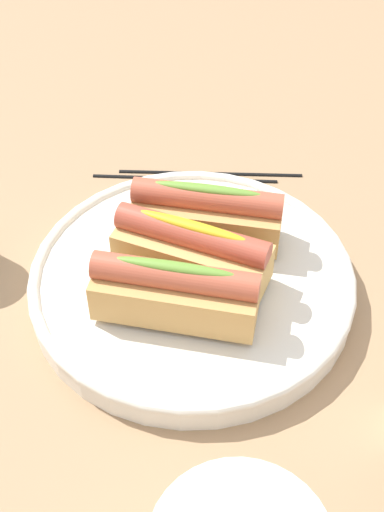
{
  "coord_description": "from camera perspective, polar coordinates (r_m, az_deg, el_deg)",
  "views": [
    {
      "loc": [
        -0.04,
        0.49,
        0.53
      ],
      "look_at": [
        -0.01,
        0.01,
        0.05
      ],
      "focal_mm": 49.44,
      "sensor_mm": 36.0,
      "label": 1
    }
  ],
  "objects": [
    {
      "name": "chopstick_near",
      "position": [
        0.84,
        -0.59,
        6.36
      ],
      "size": [
        0.22,
        0.01,
        0.01
      ],
      "primitive_type": "cylinder",
      "rotation": [
        0.0,
        1.57,
        0.01
      ],
      "color": "black",
      "rests_on": "ground_plane"
    },
    {
      "name": "hotdog_side",
      "position": [
        0.63,
        -1.36,
        -2.88
      ],
      "size": [
        0.16,
        0.07,
        0.06
      ],
      "color": "tan",
      "rests_on": "serving_bowl"
    },
    {
      "name": "serving_bowl",
      "position": [
        0.7,
        -0.0,
        -1.99
      ],
      "size": [
        0.32,
        0.32,
        0.03
      ],
      "color": "silver",
      "rests_on": "ground_plane"
    },
    {
      "name": "chopstick_far",
      "position": [
        0.85,
        1.49,
        6.78
      ],
      "size": [
        0.22,
        0.01,
        0.01
      ],
      "primitive_type": "cylinder",
      "rotation": [
        0.0,
        1.57,
        0.03
      ],
      "color": "black",
      "rests_on": "ground_plane"
    },
    {
      "name": "ground_plane",
      "position": [
        0.72,
        -0.42,
        -2.4
      ],
      "size": [
        2.4,
        2.4,
        0.0
      ],
      "primitive_type": "plane",
      "color": "#9E7A56"
    },
    {
      "name": "hotdog_back",
      "position": [
        0.67,
        -0.0,
        0.47
      ],
      "size": [
        0.16,
        0.1,
        0.06
      ],
      "color": "tan",
      "rests_on": "serving_bowl"
    },
    {
      "name": "hotdog_front",
      "position": [
        0.71,
        1.22,
        3.47
      ],
      "size": [
        0.15,
        0.07,
        0.06
      ],
      "color": "tan",
      "rests_on": "serving_bowl"
    }
  ]
}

